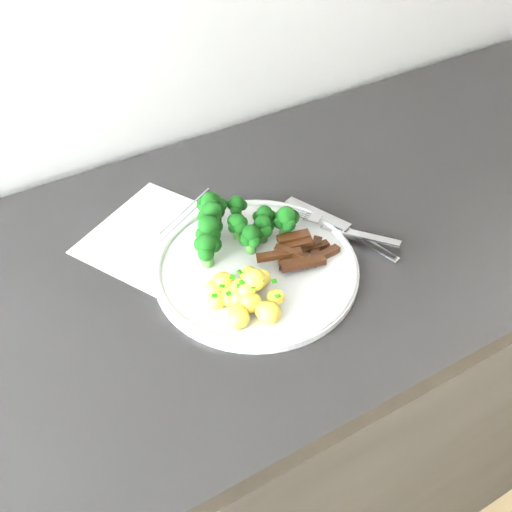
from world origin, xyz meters
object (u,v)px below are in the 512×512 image
object	(u,v)px
plate	(256,267)
fork	(344,229)
knife	(354,236)
potatoes	(245,295)
broccoli	(234,223)
recipe_paper	(182,247)
counter	(224,429)
beef_strips	(301,252)

from	to	relation	value
plate	fork	world-z (taller)	fork
knife	potatoes	bearing A→B (deg)	-171.02
potatoes	plate	bearing A→B (deg)	47.67
potatoes	fork	size ratio (longest dim) A/B	0.67
plate	potatoes	world-z (taller)	potatoes
broccoli	potatoes	xyz separation A→B (m)	(-0.05, -0.11, -0.02)
plate	knife	world-z (taller)	knife
potatoes	knife	distance (m)	0.21
recipe_paper	potatoes	bearing A→B (deg)	-80.35
fork	recipe_paper	bearing A→B (deg)	155.00
counter	knife	distance (m)	0.52
recipe_paper	potatoes	world-z (taller)	potatoes
counter	plate	distance (m)	0.47
recipe_paper	plate	bearing A→B (deg)	-53.35
fork	potatoes	bearing A→B (deg)	-166.82
counter	beef_strips	world-z (taller)	beef_strips
plate	potatoes	size ratio (longest dim) A/B	2.71
broccoli	knife	distance (m)	0.18
fork	beef_strips	bearing A→B (deg)	-172.53
broccoli	knife	bearing A→B (deg)	-26.74
fork	knife	size ratio (longest dim) A/B	0.82
recipe_paper	potatoes	size ratio (longest dim) A/B	3.13
broccoli	knife	xyz separation A→B (m)	(0.16, -0.08, -0.04)
counter	recipe_paper	xyz separation A→B (m)	(-0.02, 0.06, 0.46)
counter	fork	bearing A→B (deg)	-12.04
potatoes	fork	bearing A→B (deg)	13.18
counter	fork	size ratio (longest dim) A/B	15.26
broccoli	knife	world-z (taller)	broccoli
counter	beef_strips	xyz separation A→B (m)	(0.12, -0.05, 0.48)
beef_strips	knife	world-z (taller)	beef_strips
fork	broccoli	bearing A→B (deg)	155.49
recipe_paper	broccoli	world-z (taller)	broccoli
broccoli	fork	size ratio (longest dim) A/B	1.04
recipe_paper	broccoli	distance (m)	0.09
beef_strips	fork	world-z (taller)	beef_strips
counter	beef_strips	bearing A→B (deg)	-24.40
counter	knife	xyz separation A→B (m)	(0.21, -0.06, 0.47)
plate	broccoli	distance (m)	0.07
broccoli	knife	size ratio (longest dim) A/B	0.84
fork	plate	bearing A→B (deg)	177.76
potatoes	fork	world-z (taller)	potatoes
recipe_paper	plate	size ratio (longest dim) A/B	1.16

